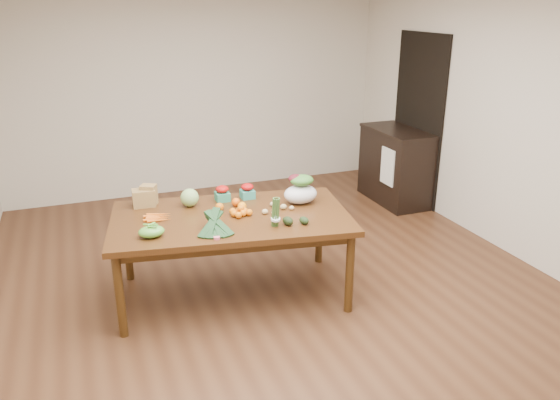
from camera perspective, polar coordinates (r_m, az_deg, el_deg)
name	(u,v)px	position (r m, az deg, el deg)	size (l,w,h in m)	color
floor	(277,289)	(5.00, -0.28, -9.24)	(6.00, 6.00, 0.00)	#51301B
room_walls	(277,144)	(4.49, -0.31, 5.92)	(5.02, 6.02, 2.70)	beige
dining_table	(232,256)	(4.77, -5.03, -5.81)	(1.98, 1.10, 0.75)	#41220F
doorway_dark	(418,120)	(7.09, 14.21, 8.14)	(0.02, 1.00, 2.10)	black
cabinet	(395,166)	(7.11, 11.95, 3.52)	(0.52, 1.02, 0.94)	black
dish_towel	(387,167)	(6.77, 11.17, 3.44)	(0.02, 0.28, 0.45)	white
paper_bag	(144,196)	(4.92, -14.05, 0.40)	(0.26, 0.22, 0.18)	olive
cabbage	(190,198)	(4.84, -9.42, 0.25)	(0.16, 0.16, 0.16)	#99C773
strawberry_basket_a	(222,195)	(4.94, -6.04, 0.55)	(0.12, 0.12, 0.11)	red
strawberry_basket_b	(247,192)	(4.99, -3.42, 0.80)	(0.12, 0.12, 0.11)	red
orange_a	(220,207)	(4.71, -6.34, -0.72)	(0.07, 0.07, 0.07)	orange
orange_b	(236,202)	(4.80, -4.63, -0.23)	(0.08, 0.08, 0.08)	#DD500D
orange_c	(242,206)	(4.70, -3.99, -0.66)	(0.08, 0.08, 0.08)	#FFA60F
mandarin_cluster	(241,210)	(4.60, -4.12, -1.05)	(0.18, 0.18, 0.09)	orange
carrots	(158,217)	(4.63, -12.68, -1.76)	(0.22, 0.19, 0.03)	orange
snap_pea_bag	(151,232)	(4.28, -13.29, -3.23)	(0.20, 0.15, 0.09)	#58AD3A
kale_bunch	(215,224)	(4.24, -6.79, -2.54)	(0.32, 0.40, 0.16)	#15311C
asparagus_bundle	(276,212)	(4.32, -0.47, -1.27)	(0.08, 0.08, 0.25)	#4A7435
potato_a	(265,212)	(4.62, -1.58, -1.22)	(0.05, 0.05, 0.04)	#D4C47A
potato_b	(274,213)	(4.60, -0.62, -1.32)	(0.05, 0.04, 0.04)	#DBAE7E
potato_c	(283,207)	(4.72, 0.36, -0.71)	(0.06, 0.05, 0.05)	tan
potato_d	(272,204)	(4.79, -0.82, -0.44)	(0.05, 0.04, 0.04)	tan
potato_e	(292,208)	(4.71, 1.22, -0.83)	(0.04, 0.04, 0.04)	tan
avocado_a	(288,221)	(4.39, 0.82, -2.20)	(0.07, 0.10, 0.07)	black
avocado_b	(304,220)	(4.41, 2.52, -2.15)	(0.06, 0.09, 0.06)	black
salad_bag	(301,191)	(4.84, 2.16, 0.99)	(0.30, 0.23, 0.23)	white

